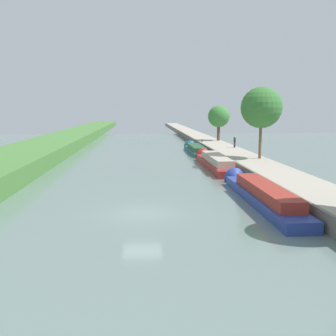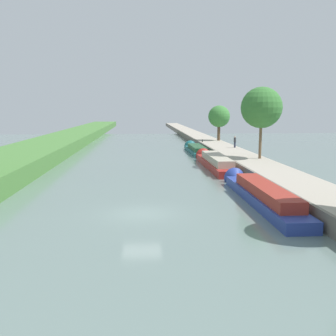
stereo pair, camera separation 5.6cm
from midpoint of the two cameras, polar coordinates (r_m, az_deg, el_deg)
ground_plane at (r=24.57m, az=-3.96°, el=-6.82°), size 160.00×160.00×0.00m
right_towpath at (r=27.27m, az=22.57°, el=-4.72°), size 4.30×260.00×1.10m
stone_quay at (r=26.33m, az=18.13°, el=-4.89°), size 0.25×260.00×1.15m
narrowboat_blue at (r=28.37m, az=13.47°, el=-3.68°), size 1.99×15.34×2.04m
narrowboat_red at (r=44.33m, az=6.84°, el=0.96°), size 2.13×15.71×2.16m
narrowboat_teal at (r=59.44m, az=4.05°, el=2.82°), size 2.16×13.49×2.06m
tree_rightbank_midnear at (r=43.95m, az=13.72°, el=8.73°), size 4.55×4.55×7.95m
tree_rightbank_midfar at (r=68.47m, az=7.56°, el=7.61°), size 3.81×3.81×6.16m
person_walking at (r=56.13m, az=9.88°, el=3.91°), size 0.34×0.34×1.66m
mooring_bollard_far at (r=65.03m, az=5.08°, el=4.08°), size 0.16×0.16×0.45m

